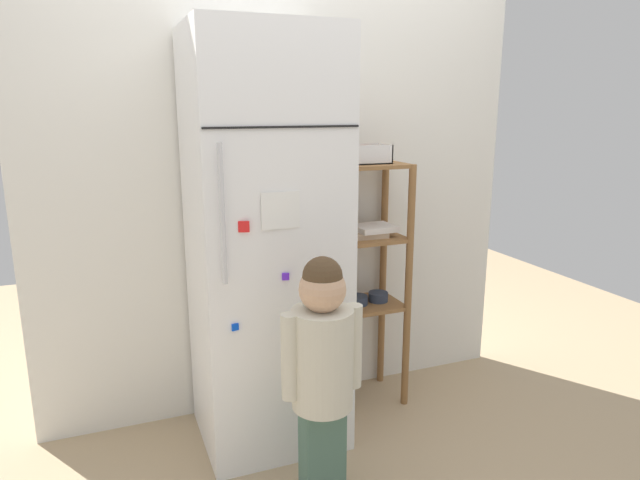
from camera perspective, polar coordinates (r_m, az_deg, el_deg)
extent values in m
plane|color=tan|center=(2.87, -0.83, -18.19)|extent=(6.00, 6.00, 0.00)
cube|color=silver|center=(2.78, -3.34, 6.31)|extent=(2.45, 0.03, 2.33)
cube|color=white|center=(2.47, -5.51, -0.52)|extent=(0.62, 0.56, 1.83)
cube|color=black|center=(2.13, -3.66, 11.37)|extent=(0.61, 0.01, 0.01)
cylinder|color=silver|center=(2.08, -9.88, 2.49)|extent=(0.02, 0.02, 0.52)
cube|color=white|center=(2.16, -4.02, 3.02)|extent=(0.15, 0.01, 0.14)
cube|color=#C82D77|center=(2.35, -1.05, -9.78)|extent=(0.03, 0.02, 0.03)
cube|color=yellow|center=(2.27, -0.10, -3.52)|extent=(0.04, 0.01, 0.04)
cube|color=purple|center=(2.27, -0.88, -3.80)|extent=(0.03, 0.02, 0.02)
cube|color=#5F25DB|center=(2.23, -3.50, -3.72)|extent=(0.03, 0.01, 0.03)
cube|color=orange|center=(2.39, 0.50, -10.58)|extent=(0.04, 0.01, 0.04)
cube|color=red|center=(2.13, -7.73, 1.35)|extent=(0.04, 0.02, 0.04)
cube|color=blue|center=(2.24, -8.59, -8.73)|extent=(0.03, 0.01, 0.03)
cube|color=#496C5D|center=(2.32, 0.23, -20.73)|extent=(0.16, 0.10, 0.40)
cylinder|color=beige|center=(2.13, 0.24, -11.93)|extent=(0.23, 0.23, 0.38)
sphere|color=beige|center=(2.12, -0.46, -6.72)|extent=(0.10, 0.10, 0.10)
sphere|color=tan|center=(2.03, 0.25, -5.02)|extent=(0.17, 0.17, 0.17)
sphere|color=#4C3823|center=(2.01, 0.25, -3.73)|extent=(0.15, 0.15, 0.15)
cylinder|color=beige|center=(2.08, -3.08, -11.75)|extent=(0.06, 0.06, 0.33)
cylinder|color=beige|center=(2.16, 3.42, -10.68)|extent=(0.06, 0.06, 0.33)
cylinder|color=olive|center=(2.69, 3.10, -5.85)|extent=(0.04, 0.04, 1.24)
cylinder|color=olive|center=(2.83, 8.94, -5.01)|extent=(0.04, 0.04, 1.24)
cylinder|color=olive|center=(2.92, 0.91, -4.25)|extent=(0.04, 0.04, 1.24)
cylinder|color=olive|center=(3.05, 6.40, -3.55)|extent=(0.04, 0.04, 1.24)
cube|color=olive|center=(2.74, 5.11, 7.59)|extent=(0.33, 0.29, 0.02)
cube|color=olive|center=(2.80, 4.96, 0.23)|extent=(0.33, 0.29, 0.02)
cube|color=olive|center=(2.90, 4.82, -6.50)|extent=(0.33, 0.29, 0.02)
cube|color=#C6AD8E|center=(2.79, 4.52, 0.64)|extent=(0.20, 0.18, 0.03)
cube|color=white|center=(2.80, 5.52, 1.23)|extent=(0.20, 0.17, 0.03)
cylinder|color=#2D384C|center=(2.86, 3.72, -6.10)|extent=(0.12, 0.12, 0.04)
cylinder|color=#2D384C|center=(2.92, 5.92, -5.74)|extent=(0.10, 0.10, 0.05)
cube|color=white|center=(2.72, 4.61, 7.81)|extent=(0.22, 0.14, 0.01)
cube|color=white|center=(2.66, 5.28, 8.57)|extent=(0.22, 0.01, 0.09)
cube|color=white|center=(2.78, 4.00, 8.81)|extent=(0.22, 0.01, 0.09)
cube|color=white|center=(2.67, 2.52, 8.64)|extent=(0.01, 0.14, 0.09)
cube|color=white|center=(2.77, 6.66, 8.73)|extent=(0.01, 0.14, 0.09)
sphere|color=#B63C09|center=(2.69, 4.11, 8.53)|extent=(0.07, 0.07, 0.07)
sphere|color=#AD4221|center=(2.74, 5.09, 8.57)|extent=(0.06, 0.06, 0.06)
sphere|color=#A13812|center=(2.73, 4.32, 8.65)|extent=(0.07, 0.07, 0.07)
sphere|color=orange|center=(2.72, 5.43, 8.63)|extent=(0.07, 0.07, 0.07)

